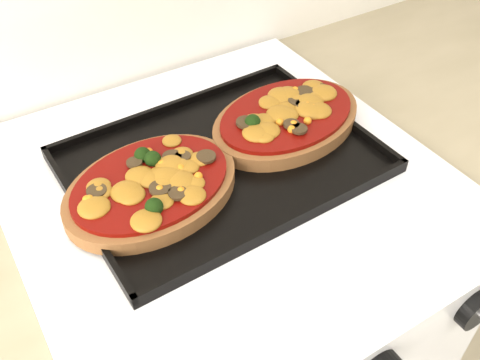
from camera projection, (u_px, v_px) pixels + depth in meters
stove at (229, 340)px, 1.08m from camera, size 0.60×0.60×0.91m
knob_right at (476, 309)px, 0.67m from camera, size 0.06×0.02×0.06m
baking_tray at (222, 159)px, 0.78m from camera, size 0.44×0.33×0.02m
pizza_left at (151, 185)px, 0.71m from camera, size 0.27×0.22×0.04m
pizza_right at (287, 118)px, 0.82m from camera, size 0.28×0.21×0.04m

